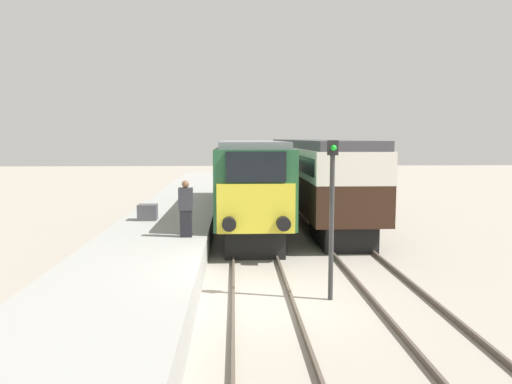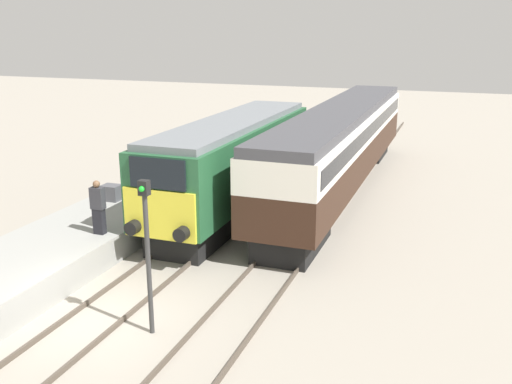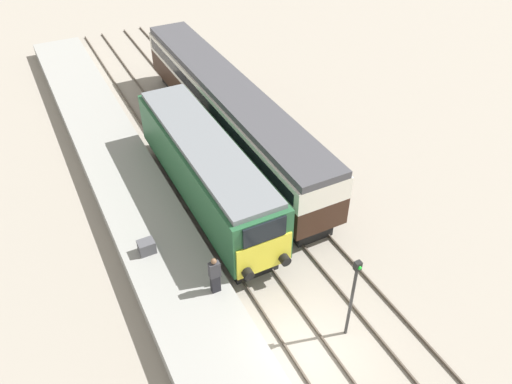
% 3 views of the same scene
% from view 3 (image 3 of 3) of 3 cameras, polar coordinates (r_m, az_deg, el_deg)
% --- Properties ---
extents(ground_plane, '(120.00, 120.00, 0.00)m').
position_cam_3_polar(ground_plane, '(19.76, 6.12, -17.70)').
color(ground_plane, gray).
extents(platform_left, '(3.50, 50.00, 0.92)m').
position_cam_3_polar(platform_left, '(23.36, -11.38, -5.27)').
color(platform_left, gray).
rests_on(platform_left, ground_plane).
extents(rails_near_track, '(1.51, 60.00, 0.14)m').
position_cam_3_polar(rails_near_track, '(22.37, -0.73, -8.16)').
color(rails_near_track, '#4C4238').
rests_on(rails_near_track, ground_plane).
extents(rails_far_track, '(1.50, 60.00, 0.14)m').
position_cam_3_polar(rails_far_track, '(23.62, 6.69, -5.35)').
color(rails_far_track, '#4C4238').
rests_on(rails_far_track, ground_plane).
extents(locomotive, '(2.70, 12.48, 3.88)m').
position_cam_3_polar(locomotive, '(24.24, -5.74, 2.46)').
color(locomotive, black).
rests_on(locomotive, ground_plane).
extents(passenger_carriage, '(2.75, 19.96, 3.91)m').
position_cam_3_polar(passenger_carriage, '(28.93, -3.20, 9.69)').
color(passenger_carriage, black).
rests_on(passenger_carriage, ground_plane).
extents(person_on_platform, '(0.44, 0.26, 1.78)m').
position_cam_3_polar(person_on_platform, '(19.63, -4.73, -9.45)').
color(person_on_platform, black).
rests_on(person_on_platform, platform_left).
extents(signal_post, '(0.24, 0.28, 3.96)m').
position_cam_3_polar(signal_post, '(18.61, 11.00, -11.28)').
color(signal_post, '#333333').
rests_on(signal_post, ground_plane).
extents(luggage_crate, '(0.70, 0.56, 0.60)m').
position_cam_3_polar(luggage_crate, '(21.97, -12.39, -6.14)').
color(luggage_crate, '#4C4C51').
rests_on(luggage_crate, platform_left).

